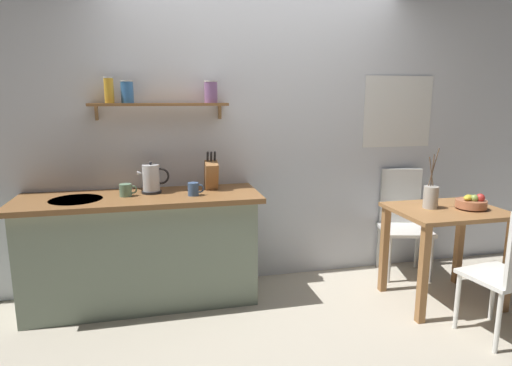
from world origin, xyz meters
TOP-DOWN VIEW (x-y plane):
  - ground_plane at (0.00, 0.00)m, footprint 14.00×14.00m
  - back_wall at (0.20, 0.65)m, footprint 6.80×0.11m
  - kitchen_counter at (-1.00, 0.32)m, footprint 1.83×0.63m
  - wall_shelf at (-0.82, 0.49)m, footprint 1.07×0.20m
  - dining_table at (1.33, -0.20)m, footprint 0.82×0.64m
  - dining_chair_near at (1.37, -0.82)m, footprint 0.46×0.44m
  - dining_chair_far at (1.34, 0.42)m, footprint 0.52×0.51m
  - fruit_bowl at (1.50, -0.25)m, footprint 0.23×0.23m
  - twig_vase at (1.21, -0.15)m, footprint 0.11×0.11m
  - electric_kettle at (-0.91, 0.38)m, footprint 0.24×0.15m
  - knife_block at (-0.44, 0.40)m, footprint 0.10×0.18m
  - coffee_mug_by_sink at (-1.10, 0.31)m, footprint 0.13×0.09m
  - coffee_mug_spare at (-0.60, 0.21)m, footprint 0.12×0.08m

SIDE VIEW (x-z plane):
  - ground_plane at x=0.00m, z-range 0.00..0.00m
  - kitchen_counter at x=-1.00m, z-range 0.01..0.89m
  - dining_chair_near at x=1.37m, z-range 0.04..0.99m
  - dining_chair_far at x=1.34m, z-range 0.04..1.01m
  - dining_table at x=1.33m, z-range 0.23..1.00m
  - fruit_bowl at x=1.50m, z-range 0.76..0.88m
  - twig_vase at x=1.21m, z-range 0.62..1.10m
  - coffee_mug_by_sink at x=-1.10m, z-range 0.88..0.98m
  - coffee_mug_spare at x=-0.60m, z-range 0.88..0.98m
  - electric_kettle at x=-0.91m, z-range 0.87..1.12m
  - knife_block at x=-0.44m, z-range 0.85..1.16m
  - back_wall at x=0.20m, z-range 0.00..2.70m
  - wall_shelf at x=-0.82m, z-range 1.46..1.78m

